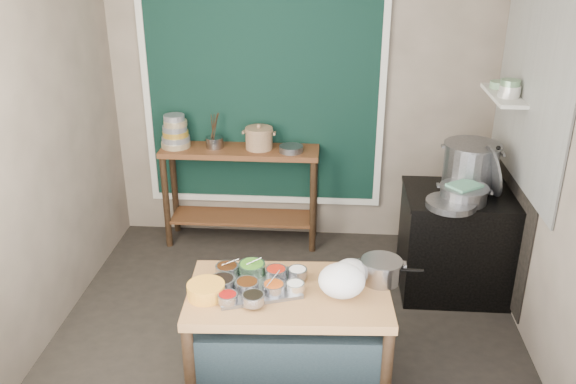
# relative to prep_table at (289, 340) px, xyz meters

# --- Properties ---
(floor) EXTENTS (3.50, 3.00, 0.02)m
(floor) POSITION_rel_prep_table_xyz_m (-0.05, 0.75, -0.39)
(floor) COLOR black
(floor) RESTS_ON ground
(back_wall) EXTENTS (3.50, 0.02, 2.80)m
(back_wall) POSITION_rel_prep_table_xyz_m (-0.05, 2.26, 1.02)
(back_wall) COLOR gray
(back_wall) RESTS_ON floor
(left_wall) EXTENTS (0.02, 3.00, 2.80)m
(left_wall) POSITION_rel_prep_table_xyz_m (-1.81, 0.75, 1.02)
(left_wall) COLOR gray
(left_wall) RESTS_ON floor
(right_wall) EXTENTS (0.02, 3.00, 2.80)m
(right_wall) POSITION_rel_prep_table_xyz_m (1.71, 0.75, 1.02)
(right_wall) COLOR gray
(right_wall) RESTS_ON floor
(curtain_panel) EXTENTS (2.10, 0.02, 1.90)m
(curtain_panel) POSITION_rel_prep_table_xyz_m (-0.40, 2.22, 0.98)
(curtain_panel) COLOR black
(curtain_panel) RESTS_ON back_wall
(curtain_frame) EXTENTS (2.22, 0.03, 2.02)m
(curtain_frame) POSITION_rel_prep_table_xyz_m (-0.40, 2.21, 0.98)
(curtain_frame) COLOR beige
(curtain_frame) RESTS_ON back_wall
(tile_panel) EXTENTS (0.02, 1.70, 1.70)m
(tile_panel) POSITION_rel_prep_table_xyz_m (1.69, 1.30, 1.48)
(tile_panel) COLOR #B2B2AA
(tile_panel) RESTS_ON right_wall
(soot_patch) EXTENTS (0.01, 1.30, 1.30)m
(soot_patch) POSITION_rel_prep_table_xyz_m (1.69, 1.40, 0.32)
(soot_patch) COLOR black
(soot_patch) RESTS_ON right_wall
(wall_shelf) EXTENTS (0.22, 0.70, 0.03)m
(wall_shelf) POSITION_rel_prep_table_xyz_m (1.58, 1.60, 1.23)
(wall_shelf) COLOR beige
(wall_shelf) RESTS_ON right_wall
(prep_table) EXTENTS (1.29, 0.78, 0.75)m
(prep_table) POSITION_rel_prep_table_xyz_m (0.00, 0.00, 0.00)
(prep_table) COLOR olive
(prep_table) RESTS_ON floor
(back_counter) EXTENTS (1.45, 0.40, 0.95)m
(back_counter) POSITION_rel_prep_table_xyz_m (-0.60, 2.03, 0.10)
(back_counter) COLOR brown
(back_counter) RESTS_ON floor
(stove_block) EXTENTS (0.90, 0.68, 0.85)m
(stove_block) POSITION_rel_prep_table_xyz_m (1.30, 1.30, 0.05)
(stove_block) COLOR black
(stove_block) RESTS_ON floor
(stove_top) EXTENTS (0.92, 0.69, 0.03)m
(stove_top) POSITION_rel_prep_table_xyz_m (1.30, 1.30, 0.49)
(stove_top) COLOR black
(stove_top) RESTS_ON stove_block
(condiment_tray) EXTENTS (0.59, 0.50, 0.02)m
(condiment_tray) POSITION_rel_prep_table_xyz_m (-0.20, 0.01, 0.39)
(condiment_tray) COLOR gray
(condiment_tray) RESTS_ON prep_table
(condiment_bowls) EXTENTS (0.59, 0.49, 0.07)m
(condiment_bowls) POSITION_rel_prep_table_xyz_m (-0.22, 0.02, 0.43)
(condiment_bowls) COLOR silver
(condiment_bowls) RESTS_ON condiment_tray
(yellow_basin) EXTENTS (0.26, 0.26, 0.09)m
(yellow_basin) POSITION_rel_prep_table_xyz_m (-0.50, -0.10, 0.42)
(yellow_basin) COLOR orange
(yellow_basin) RESTS_ON prep_table
(saucepan) EXTENTS (0.27, 0.27, 0.15)m
(saucepan) POSITION_rel_prep_table_xyz_m (0.57, 0.16, 0.45)
(saucepan) COLOR gray
(saucepan) RESTS_ON prep_table
(plastic_bag_a) EXTENTS (0.29, 0.24, 0.21)m
(plastic_bag_a) POSITION_rel_prep_table_xyz_m (0.32, -0.03, 0.48)
(plastic_bag_a) COLOR white
(plastic_bag_a) RESTS_ON prep_table
(plastic_bag_b) EXTENTS (0.23, 0.21, 0.15)m
(plastic_bag_b) POSITION_rel_prep_table_xyz_m (0.38, 0.14, 0.45)
(plastic_bag_b) COLOR white
(plastic_bag_b) RESTS_ON prep_table
(bowl_stack) EXTENTS (0.27, 0.27, 0.30)m
(bowl_stack) POSITION_rel_prep_table_xyz_m (-1.19, 2.04, 0.71)
(bowl_stack) COLOR tan
(bowl_stack) RESTS_ON back_counter
(utensil_cup) EXTENTS (0.22, 0.22, 0.10)m
(utensil_cup) POSITION_rel_prep_table_xyz_m (-0.83, 2.04, 0.62)
(utensil_cup) COLOR gray
(utensil_cup) RESTS_ON back_counter
(ceramic_crock) EXTENTS (0.28, 0.28, 0.18)m
(ceramic_crock) POSITION_rel_prep_table_xyz_m (-0.42, 2.04, 0.66)
(ceramic_crock) COLOR #997453
(ceramic_crock) RESTS_ON back_counter
(wide_bowl) EXTENTS (0.29, 0.29, 0.05)m
(wide_bowl) POSITION_rel_prep_table_xyz_m (-0.12, 1.97, 0.60)
(wide_bowl) COLOR gray
(wide_bowl) RESTS_ON back_counter
(stock_pot) EXTENTS (0.60, 0.60, 0.36)m
(stock_pot) POSITION_rel_prep_table_xyz_m (1.36, 1.46, 0.69)
(stock_pot) COLOR gray
(stock_pot) RESTS_ON stove_top
(pot_lid) EXTENTS (0.14, 0.41, 0.40)m
(pot_lid) POSITION_rel_prep_table_xyz_m (1.49, 1.30, 0.70)
(pot_lid) COLOR gray
(pot_lid) RESTS_ON stove_top
(steamer) EXTENTS (0.47, 0.47, 0.12)m
(steamer) POSITION_rel_prep_table_xyz_m (1.26, 1.15, 0.57)
(steamer) COLOR gray
(steamer) RESTS_ON stove_top
(green_cloth) EXTENTS (0.29, 0.28, 0.02)m
(green_cloth) POSITION_rel_prep_table_xyz_m (1.26, 1.15, 0.64)
(green_cloth) COLOR #5F9D81
(green_cloth) RESTS_ON steamer
(shallow_pan) EXTENTS (0.38, 0.38, 0.05)m
(shallow_pan) POSITION_rel_prep_table_xyz_m (1.15, 1.04, 0.53)
(shallow_pan) COLOR gray
(shallow_pan) RESTS_ON stove_top
(shelf_bowl_stack) EXTENTS (0.17, 0.17, 0.14)m
(shelf_bowl_stack) POSITION_rel_prep_table_xyz_m (1.58, 1.49, 1.30)
(shelf_bowl_stack) COLOR silver
(shelf_bowl_stack) RESTS_ON wall_shelf
(shelf_bowl_green) EXTENTS (0.20, 0.20, 0.06)m
(shelf_bowl_green) POSITION_rel_prep_table_xyz_m (1.58, 1.77, 1.27)
(shelf_bowl_green) COLOR gray
(shelf_bowl_green) RESTS_ON wall_shelf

